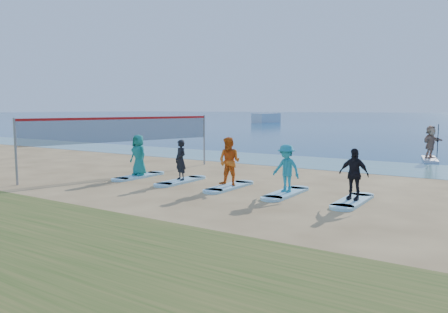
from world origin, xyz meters
The scene contains 16 objects.
ground centered at (0.00, 0.00, 0.00)m, with size 600.00×600.00×0.00m, color tan.
shallow_water centered at (0.00, 10.50, 0.01)m, with size 600.00×600.00×0.00m, color teal.
volleyball_net centered at (-5.92, 2.34, 1.90)m, with size 2.41×8.78×2.50m.
paddleboard centered at (4.59, 14.92, 0.06)m, with size 0.70×3.00×0.12m, color silver.
paddleboarder centered at (4.59, 14.92, 1.02)m, with size 1.67×0.53×1.80m, color tan.
boat_offshore_a centered at (-33.11, 67.46, 0.00)m, with size 2.44×7.55×1.88m, color silver.
surfboard_0 centered at (-4.60, 1.83, 0.04)m, with size 0.70×2.20×0.09m, color #9BDDF1.
student_0 centered at (-4.60, 1.83, 0.93)m, with size 0.82×0.53×1.68m, color #1A8176.
surfboard_1 centered at (-2.37, 1.83, 0.04)m, with size 0.70×2.20×0.09m, color #9BDDF1.
student_1 centered at (-2.37, 1.83, 0.87)m, with size 0.57×0.37×1.56m, color black.
surfboard_2 centered at (-0.15, 1.83, 0.04)m, with size 0.70×2.20×0.09m, color #9BDDF1.
student_2 centered at (-0.15, 1.83, 0.96)m, with size 0.84×0.66×1.73m, color orange.
surfboard_3 centered at (2.08, 1.83, 0.04)m, with size 0.70×2.20×0.09m, color #9BDDF1.
student_3 centered at (2.08, 1.83, 0.88)m, with size 1.02×0.59×1.58m, color teal.
surfboard_4 centered at (4.31, 1.83, 0.04)m, with size 0.70×2.20×0.09m, color #9BDDF1.
student_4 centered at (4.31, 1.83, 0.87)m, with size 0.92×0.38×1.57m, color black.
Camera 1 is at (8.16, -11.21, 2.84)m, focal length 35.00 mm.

